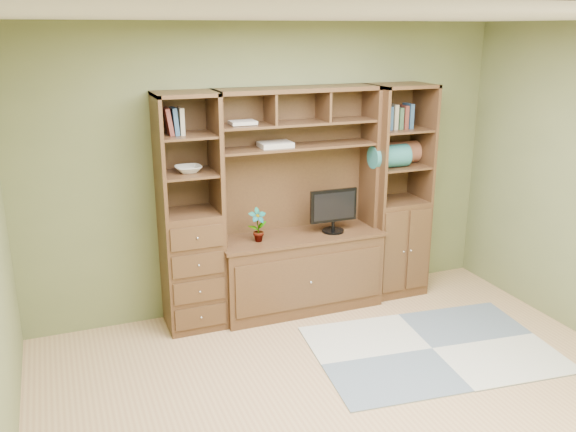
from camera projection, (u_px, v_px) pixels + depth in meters
name	position (u px, v px, depth m)	size (l,w,h in m)	color
room	(379.00, 236.00, 3.80)	(4.60, 4.10, 2.64)	tan
center_hutch	(301.00, 204.00, 5.49)	(1.54, 0.53, 2.05)	#462C18
left_tower	(190.00, 214.00, 5.17)	(0.50, 0.45, 2.05)	#462C18
right_tower	(397.00, 192.00, 5.88)	(0.55, 0.45, 2.05)	#462C18
rug	(432.00, 349.00, 5.02)	(1.93, 1.29, 0.01)	#939898
monitor	(334.00, 203.00, 5.57)	(0.46, 0.20, 0.56)	black
orchid	(258.00, 225.00, 5.35)	(0.16, 0.11, 0.31)	#9D5235
magazines	(275.00, 144.00, 5.34)	(0.29, 0.21, 0.04)	#B6AB9B
bowl	(188.00, 169.00, 5.06)	(0.22, 0.22, 0.05)	beige
blanket_teal	(389.00, 156.00, 5.68)	(0.36, 0.21, 0.21)	#276863
blanket_red	(400.00, 152.00, 5.86)	(0.37, 0.21, 0.21)	brown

